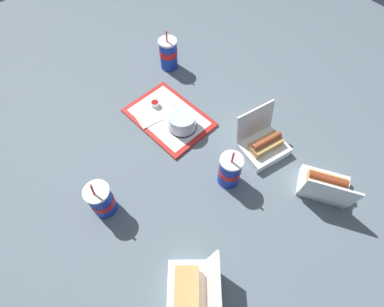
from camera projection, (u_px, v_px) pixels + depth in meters
ground_plane at (187, 153)px, 1.25m from camera, size 3.20×3.20×0.00m
food_tray at (169, 118)px, 1.35m from camera, size 0.40×0.30×0.01m
cake_container at (182, 122)px, 1.28m from camera, size 0.12×0.12×0.08m
ketchup_cup at (155, 104)px, 1.37m from camera, size 0.04×0.04×0.02m
napkin_stack at (148, 117)px, 1.34m from camera, size 0.11×0.11×0.00m
plastic_fork at (172, 103)px, 1.38m from camera, size 0.11×0.05×0.00m
clamshell_hotdog_left at (325, 186)px, 1.13m from camera, size 0.23×0.22×0.16m
clamshell_sandwich_front at (190, 291)px, 0.93m from camera, size 0.25×0.24×0.16m
clamshell_hotdog_right at (263, 144)px, 1.23m from camera, size 0.19×0.20×0.18m
soda_cup_right at (230, 170)px, 1.12m from camera, size 0.09×0.09×0.21m
soda_cup_left at (168, 54)px, 1.47m from camera, size 0.09×0.09×0.22m
soda_cup_center at (101, 200)px, 1.06m from camera, size 0.09×0.09×0.20m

